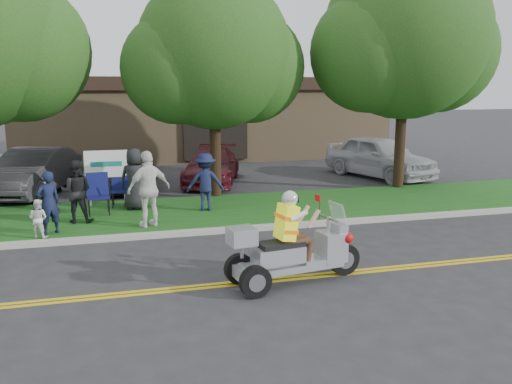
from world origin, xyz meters
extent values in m
plane|color=#28282B|center=(0.00, 0.00, 0.00)|extent=(120.00, 120.00, 0.00)
cube|color=gold|center=(0.00, -0.58, 0.01)|extent=(60.00, 0.10, 0.01)
cube|color=gold|center=(0.00, -0.42, 0.01)|extent=(60.00, 0.10, 0.01)
cube|color=#A8A89E|center=(0.00, 3.05, 0.06)|extent=(60.00, 0.25, 0.12)
cube|color=#175015|center=(0.00, 5.20, 0.06)|extent=(60.00, 4.00, 0.10)
cube|color=#9E7F5B|center=(2.00, 19.00, 2.00)|extent=(18.00, 8.00, 4.00)
cube|color=black|center=(2.00, 14.95, 3.70)|extent=(18.00, 0.30, 0.60)
sphere|color=#1F4012|center=(-5.15, 7.30, 4.59)|extent=(4.05, 4.05, 4.05)
cylinder|color=#332114|center=(0.50, 7.20, 2.10)|extent=(0.36, 0.36, 4.20)
sphere|color=#1F4012|center=(0.50, 7.20, 4.65)|extent=(4.80, 4.80, 4.80)
sphere|color=#1F4012|center=(1.70, 7.50, 4.20)|extent=(3.60, 3.60, 3.60)
sphere|color=#1F4012|center=(-0.70, 7.00, 4.12)|extent=(3.36, 3.36, 3.36)
cylinder|color=#332114|center=(7.00, 7.00, 2.38)|extent=(0.36, 0.36, 4.76)
sphere|color=#1F4012|center=(7.00, 7.00, 5.27)|extent=(5.60, 5.60, 5.60)
sphere|color=#1F4012|center=(8.40, 7.30, 4.76)|extent=(4.20, 4.20, 4.20)
sphere|color=#1F4012|center=(5.60, 6.80, 4.68)|extent=(3.92, 3.92, 3.92)
cylinder|color=silver|center=(-3.40, 6.60, 0.55)|extent=(0.06, 0.06, 1.10)
cylinder|color=silver|center=(-2.40, 6.60, 0.55)|extent=(0.06, 0.06, 1.10)
cube|color=white|center=(-2.90, 6.60, 1.35)|extent=(1.25, 0.06, 0.80)
cylinder|color=black|center=(1.54, -0.56, 0.31)|extent=(0.63, 0.24, 0.62)
cylinder|color=black|center=(-0.44, -1.24, 0.29)|extent=(0.59, 0.24, 0.58)
cylinder|color=black|center=(-0.55, -0.51, 0.29)|extent=(0.59, 0.24, 0.58)
cube|color=#B7BAC2|center=(0.42, -0.73, 0.35)|extent=(2.00, 0.76, 0.19)
cube|color=#B7BAC2|center=(0.11, -0.78, 0.57)|extent=(0.99, 0.61, 0.36)
cube|color=black|center=(0.16, -0.77, 0.78)|extent=(0.88, 0.55, 0.10)
cube|color=#B7BAC2|center=(1.23, -0.61, 0.62)|extent=(0.53, 0.56, 0.57)
cube|color=silver|center=(1.37, -0.59, 1.21)|extent=(0.27, 0.50, 0.50)
cube|color=#B7BAC2|center=(-0.60, -0.89, 1.03)|extent=(0.52, 0.50, 0.31)
sphere|color=#B20C0F|center=(1.49, -0.72, 0.80)|extent=(0.23, 0.23, 0.23)
cube|color=#EFFF1A|center=(0.28, -0.75, 1.19)|extent=(0.41, 0.46, 0.67)
sphere|color=silver|center=(0.34, -0.74, 1.63)|extent=(0.30, 0.30, 0.30)
cylinder|color=black|center=(-3.39, 5.17, 0.34)|extent=(0.03, 0.03, 0.48)
cylinder|color=black|center=(-2.87, 5.20, 0.34)|extent=(0.03, 0.03, 0.48)
cylinder|color=black|center=(-3.42, 5.65, 0.34)|extent=(0.03, 0.03, 0.48)
cylinder|color=black|center=(-2.90, 5.68, 0.34)|extent=(0.03, 0.03, 0.48)
cube|color=#10144E|center=(-3.15, 5.43, 0.59)|extent=(0.63, 0.58, 0.04)
cube|color=#10144E|center=(-3.16, 5.69, 0.92)|extent=(0.61, 0.22, 0.65)
cylinder|color=black|center=(-2.77, 6.14, 0.32)|extent=(0.03, 0.03, 0.43)
cylinder|color=black|center=(-2.30, 6.10, 0.32)|extent=(0.03, 0.03, 0.43)
cylinder|color=black|center=(-2.74, 6.57, 0.32)|extent=(0.03, 0.03, 0.43)
cylinder|color=black|center=(-2.27, 6.53, 0.32)|extent=(0.03, 0.03, 0.43)
cube|color=#10174D|center=(-2.52, 6.34, 0.55)|extent=(0.58, 0.53, 0.04)
cube|color=#10174D|center=(-2.50, 6.57, 0.84)|extent=(0.55, 0.20, 0.59)
imported|color=#131B36|center=(-4.26, 3.70, 0.87)|extent=(0.66, 0.57, 1.53)
imported|color=black|center=(-3.67, 4.69, 0.93)|extent=(0.90, 0.75, 1.64)
imported|color=silver|center=(-1.87, 3.77, 1.07)|extent=(1.23, 0.85, 1.93)
imported|color=#161E3F|center=(-0.19, 5.20, 0.93)|extent=(1.14, 0.75, 1.65)
imported|color=black|center=(-2.12, 5.82, 0.99)|extent=(1.01, 0.83, 1.78)
imported|color=silver|center=(-4.48, 3.40, 0.57)|extent=(0.55, 0.50, 0.92)
imported|color=silver|center=(-6.13, 9.69, 0.71)|extent=(3.09, 4.46, 1.41)
imported|color=#302F32|center=(-5.28, 9.43, 0.78)|extent=(2.98, 4.98, 1.55)
imported|color=black|center=(-2.37, 9.95, 0.66)|extent=(2.55, 4.93, 1.33)
imported|color=#55141C|center=(0.89, 10.02, 0.64)|extent=(3.09, 4.77, 1.29)
imported|color=#B0B1B7|center=(7.57, 9.50, 0.84)|extent=(3.33, 5.27, 1.67)
camera|label=1|loc=(-2.77, -9.85, 3.66)|focal=38.00mm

